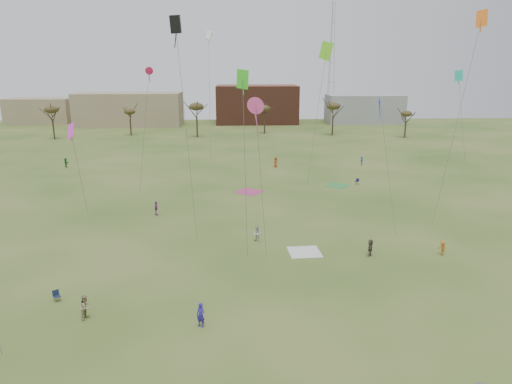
{
  "coord_description": "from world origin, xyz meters",
  "views": [
    {
      "loc": [
        -2.05,
        -34.13,
        17.98
      ],
      "look_at": [
        0.0,
        12.0,
        5.5
      ],
      "focal_mm": 32.75,
      "sensor_mm": 36.0,
      "label": 1
    }
  ],
  "objects_px": {
    "camp_chair_left": "(57,298)",
    "camp_chair_right": "(357,182)",
    "flyer_near_right": "(201,315)",
    "radio_tower": "(331,62)"
  },
  "relations": [
    {
      "from": "radio_tower",
      "to": "camp_chair_right",
      "type": "bearing_deg",
      "value": -98.34
    },
    {
      "from": "camp_chair_left",
      "to": "camp_chair_right",
      "type": "xyz_separation_m",
      "value": [
        33.32,
        36.51,
        0.0
      ]
    },
    {
      "from": "flyer_near_right",
      "to": "camp_chair_right",
      "type": "xyz_separation_m",
      "value": [
        21.67,
        40.78,
        -0.65
      ]
    },
    {
      "from": "camp_chair_right",
      "to": "radio_tower",
      "type": "height_order",
      "value": "radio_tower"
    },
    {
      "from": "flyer_near_right",
      "to": "camp_chair_right",
      "type": "bearing_deg",
      "value": 91.09
    },
    {
      "from": "flyer_near_right",
      "to": "camp_chair_right",
      "type": "relative_size",
      "value": 2.1
    },
    {
      "from": "flyer_near_right",
      "to": "radio_tower",
      "type": "xyz_separation_m",
      "value": [
        34.65,
        129.33,
        18.29
      ]
    },
    {
      "from": "radio_tower",
      "to": "flyer_near_right",
      "type": "bearing_deg",
      "value": -105.0
    },
    {
      "from": "flyer_near_right",
      "to": "radio_tower",
      "type": "bearing_deg",
      "value": 104.08
    },
    {
      "from": "radio_tower",
      "to": "camp_chair_left",
      "type": "bearing_deg",
      "value": -110.31
    }
  ]
}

